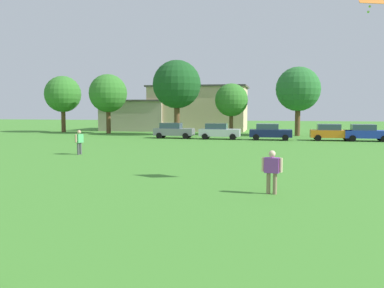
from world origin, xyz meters
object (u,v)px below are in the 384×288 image
object	(u,v)px
parked_car_silver_1	(219,131)
parked_car_navy_2	(270,132)
tree_right	(231,100)
parked_car_gray_0	(173,130)
tree_left	(108,93)
tree_far_right	(298,89)
tree_center	(177,85)
adult_bystander	(272,168)
parked_car_orange_3	(331,132)
parked_car_blue_4	(366,133)
tree_far_left	(63,94)
bystander_near_trees	(79,140)

from	to	relation	value
parked_car_silver_1	parked_car_navy_2	distance (m)	5.35
parked_car_silver_1	tree_right	xyz separation A→B (m)	(0.54, 7.53, 3.41)
parked_car_gray_0	tree_left	distance (m)	13.19
parked_car_navy_2	tree_far_right	bearing A→B (deg)	66.95
tree_left	tree_center	size ratio (longest dim) A/B	0.84
adult_bystander	parked_car_orange_3	world-z (taller)	adult_bystander
parked_car_navy_2	adult_bystander	bearing A→B (deg)	-89.16
parked_car_silver_1	tree_right	bearing A→B (deg)	85.88
adult_bystander	tree_far_right	world-z (taller)	tree_far_right
parked_car_navy_2	tree_center	xyz separation A→B (m)	(-11.23, 5.89, 5.28)
parked_car_blue_4	tree_right	size ratio (longest dim) A/B	0.68
adult_bystander	tree_right	size ratio (longest dim) A/B	0.27
parked_car_navy_2	parked_car_orange_3	xyz separation A→B (m)	(6.13, 0.36, 0.00)
adult_bystander	parked_car_navy_2	distance (m)	28.30
parked_car_orange_3	tree_far_left	distance (m)	35.43
parked_car_gray_0	tree_far_left	world-z (taller)	tree_far_left
parked_car_orange_3	tree_right	bearing A→B (deg)	145.85
parked_car_navy_2	tree_center	size ratio (longest dim) A/B	0.47
parked_car_silver_1	tree_center	world-z (taller)	tree_center
parked_car_gray_0	tree_far_left	size ratio (longest dim) A/B	0.56
parked_car_silver_1	parked_car_navy_2	size ratio (longest dim) A/B	1.00
tree_right	tree_far_right	xyz separation A→B (m)	(7.93, -0.42, 1.25)
tree_far_left	tree_center	xyz separation A→B (m)	(16.68, -3.28, 0.97)
parked_car_blue_4	tree_far_right	distance (m)	10.57
bystander_near_trees	tree_far_right	world-z (taller)	tree_far_right
adult_bystander	tree_far_right	distance (m)	36.03
tree_far_right	tree_center	bearing A→B (deg)	-174.17
tree_left	tree_center	world-z (taller)	tree_center
bystander_near_trees	parked_car_navy_2	size ratio (longest dim) A/B	0.40
bystander_near_trees	tree_far_right	size ratio (longest dim) A/B	0.21
bystander_near_trees	tree_center	world-z (taller)	tree_center
tree_center	adult_bystander	bearing A→B (deg)	-71.19
tree_far_left	tree_far_right	world-z (taller)	tree_far_right
parked_car_blue_4	tree_far_left	distance (m)	38.61
tree_far_right	parked_car_gray_0	bearing A→B (deg)	-153.92
tree_far_left	parked_car_blue_4	bearing A→B (deg)	-13.45
parked_car_silver_1	tree_left	bearing A→B (deg)	154.33
parked_car_gray_0	tree_far_left	xyz separation A→B (m)	(-17.47, 8.45, 4.30)
bystander_near_trees	parked_car_silver_1	world-z (taller)	bystander_near_trees
parked_car_navy_2	tree_center	distance (m)	13.73
adult_bystander	parked_car_gray_0	distance (m)	30.97
adult_bystander	tree_left	size ratio (longest dim) A/B	0.22
parked_car_gray_0	parked_car_orange_3	xyz separation A→B (m)	(16.57, -0.36, 0.00)
adult_bystander	tree_far_left	xyz separation A→B (m)	(-28.32, 37.46, 4.15)
parked_car_blue_4	tree_left	world-z (taller)	tree_left
tree_far_left	tree_right	xyz separation A→B (m)	(23.11, -1.39, -0.90)
tree_left	adult_bystander	bearing A→B (deg)	-59.48
parked_car_gray_0	tree_far_left	distance (m)	19.88
parked_car_orange_3	tree_far_right	bearing A→B (deg)	113.27
parked_car_silver_1	parked_car_orange_3	size ratio (longest dim) A/B	1.00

